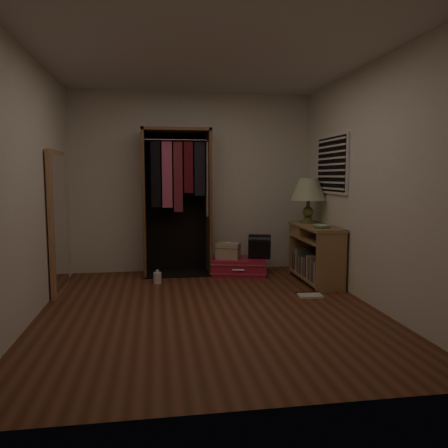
{
  "coord_description": "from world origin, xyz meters",
  "views": [
    {
      "loc": [
        -0.54,
        -4.43,
        1.41
      ],
      "look_at": [
        0.3,
        0.95,
        0.8
      ],
      "focal_mm": 35.0,
      "sensor_mm": 36.0,
      "label": 1
    }
  ],
  "objects": [
    {
      "name": "floor_book",
      "position": [
        1.22,
        0.35,
        0.01
      ],
      "size": [
        0.29,
        0.24,
        0.03
      ],
      "rotation": [
        0.0,
        0.0,
        -0.06
      ],
      "color": "beige",
      "rests_on": "ground"
    },
    {
      "name": "ceramic_bowl",
      "position": [
        1.49,
        0.71,
        0.77
      ],
      "size": [
        0.24,
        0.24,
        0.05
      ],
      "primitive_type": "imported",
      "rotation": [
        0.0,
        0.0,
        0.36
      ],
      "color": "#B0D4B5",
      "rests_on": "console_bookshelf"
    },
    {
      "name": "pink_suitcase",
      "position": [
        0.62,
        1.59,
        0.12
      ],
      "size": [
        0.88,
        0.72,
        0.24
      ],
      "rotation": [
        0.0,
        0.0,
        -0.23
      ],
      "color": "#C3173B",
      "rests_on": "ground"
    },
    {
      "name": "white_jug",
      "position": [
        -0.54,
        1.23,
        0.08
      ],
      "size": [
        0.11,
        0.11,
        0.18
      ],
      "rotation": [
        0.0,
        0.0,
        0.12
      ],
      "color": "white",
      "rests_on": "ground"
    },
    {
      "name": "ground",
      "position": [
        0.0,
        0.0,
        0.0
      ],
      "size": [
        4.0,
        4.0,
        0.0
      ],
      "primitive_type": "plane",
      "color": "#582C19",
      "rests_on": "ground"
    },
    {
      "name": "table_lamp",
      "position": [
        1.54,
        1.34,
        1.2
      ],
      "size": [
        0.64,
        0.64,
        0.62
      ],
      "rotation": [
        0.0,
        0.0,
        0.37
      ],
      "color": "#545B2C",
      "rests_on": "console_bookshelf"
    },
    {
      "name": "open_wardrobe",
      "position": [
        -0.23,
        1.77,
        1.21
      ],
      "size": [
        1.01,
        0.5,
        2.05
      ],
      "color": "brown",
      "rests_on": "ground"
    },
    {
      "name": "floor_mirror",
      "position": [
        -1.7,
        1.0,
        0.85
      ],
      "size": [
        0.06,
        0.8,
        1.7
      ],
      "color": "tan",
      "rests_on": "ground"
    },
    {
      "name": "console_bookshelf",
      "position": [
        1.53,
        1.04,
        0.39
      ],
      "size": [
        0.42,
        1.12,
        0.75
      ],
      "color": "#977349",
      "rests_on": "ground"
    },
    {
      "name": "room_walls",
      "position": [
        0.08,
        0.04,
        1.5
      ],
      "size": [
        3.52,
        4.02,
        2.6
      ],
      "color": "silver",
      "rests_on": "ground"
    },
    {
      "name": "black_bag",
      "position": [
        0.91,
        1.57,
        0.41
      ],
      "size": [
        0.36,
        0.29,
        0.34
      ],
      "rotation": [
        0.0,
        0.0,
        -0.31
      ],
      "color": "black",
      "rests_on": "pink_suitcase"
    },
    {
      "name": "train_case",
      "position": [
        0.45,
        1.58,
        0.35
      ],
      "size": [
        0.39,
        0.34,
        0.24
      ],
      "rotation": [
        0.0,
        0.0,
        -0.4
      ],
      "color": "tan",
      "rests_on": "pink_suitcase"
    },
    {
      "name": "brass_tray",
      "position": [
        1.54,
        0.81,
        0.76
      ],
      "size": [
        0.29,
        0.29,
        0.01
      ],
      "rotation": [
        0.0,
        0.0,
        -0.38
      ],
      "color": "#9F783D",
      "rests_on": "console_bookshelf"
    }
  ]
}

